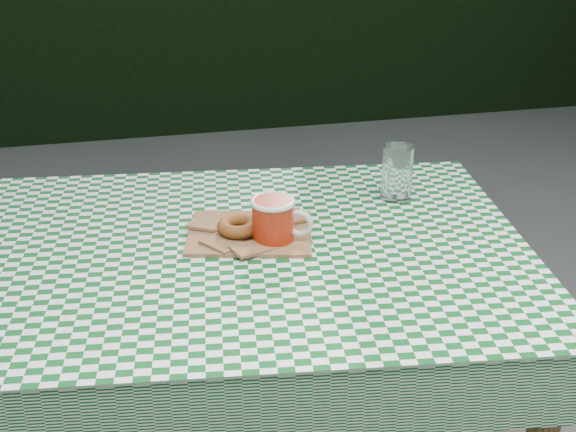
% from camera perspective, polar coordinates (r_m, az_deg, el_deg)
% --- Properties ---
extents(table, '(1.40, 1.02, 0.75)m').
position_cam_1_polar(table, '(1.84, -4.75, -12.99)').
color(table, '#55351D').
rests_on(table, ground).
extents(tablecloth, '(1.43, 1.05, 0.01)m').
position_cam_1_polar(tablecloth, '(1.63, -5.22, -2.51)').
color(tablecloth, '#0C4D1A').
rests_on(tablecloth, table).
extents(paper_bag, '(0.31, 0.27, 0.01)m').
position_cam_1_polar(paper_bag, '(1.68, -2.85, -1.21)').
color(paper_bag, olive).
rests_on(paper_bag, tablecloth).
extents(bagel_front, '(0.10, 0.10, 0.03)m').
position_cam_1_polar(bagel_front, '(1.66, -3.75, -0.75)').
color(bagel_front, brown).
rests_on(bagel_front, paper_bag).
extents(bagel_back, '(0.11, 0.11, 0.03)m').
position_cam_1_polar(bagel_back, '(1.69, -1.31, -0.21)').
color(bagel_back, '#995F1F').
rests_on(bagel_back, paper_bag).
extents(coffee_mug, '(0.23, 0.23, 0.10)m').
position_cam_1_polar(coffee_mug, '(1.63, -1.13, -0.41)').
color(coffee_mug, '#A9200A').
rests_on(coffee_mug, tablecloth).
extents(drinking_glass, '(0.10, 0.10, 0.14)m').
position_cam_1_polar(drinking_glass, '(1.85, 8.17, 3.23)').
color(drinking_glass, white).
rests_on(drinking_glass, tablecloth).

